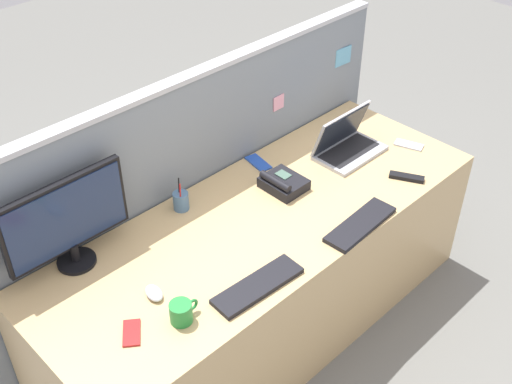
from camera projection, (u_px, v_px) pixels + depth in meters
name	position (u px, v px, depth m)	size (l,w,h in m)	color
ground_plane	(263.00, 323.00, 3.37)	(10.00, 10.00, 0.00)	slate
desk	(263.00, 274.00, 3.16)	(2.26, 0.83, 0.71)	tan
cubicle_divider	(200.00, 187.00, 3.24)	(2.44, 0.08, 1.28)	gray
desktop_monitor	(66.00, 220.00, 2.57)	(0.55, 0.16, 0.41)	black
laptop	(346.00, 142.00, 3.33)	(0.37, 0.23, 0.23)	#B2B5BC
desk_phone	(283.00, 183.00, 3.10)	(0.17, 0.20, 0.09)	black
keyboard_main	(258.00, 286.00, 2.58)	(0.40, 0.12, 0.02)	black
keyboard_spare	(360.00, 224.00, 2.88)	(0.40, 0.12, 0.02)	black
computer_mouse_right_hand	(154.00, 293.00, 2.54)	(0.06, 0.10, 0.03)	silver
pen_cup	(181.00, 201.00, 2.97)	(0.07, 0.07, 0.17)	#4C7093
cell_phone_blue_case	(258.00, 163.00, 3.28)	(0.07, 0.15, 0.01)	blue
cell_phone_red_case	(132.00, 333.00, 2.40)	(0.06, 0.13, 0.01)	#B22323
cell_phone_silver_slab	(409.00, 145.00, 3.41)	(0.07, 0.15, 0.01)	#B7BAC1
tv_remote	(407.00, 177.00, 3.17)	(0.04, 0.17, 0.02)	black
coffee_mug	(181.00, 312.00, 2.43)	(0.13, 0.09, 0.09)	#238438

